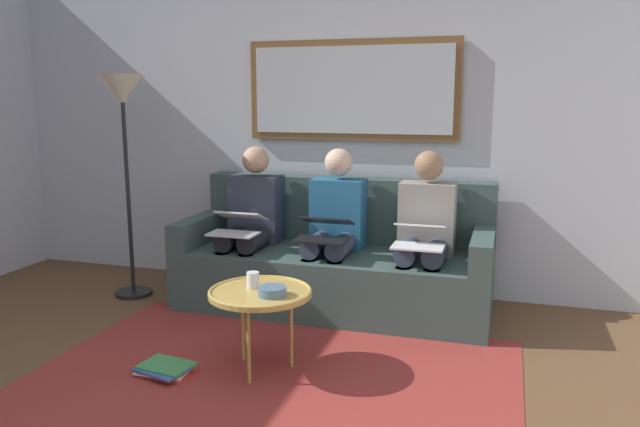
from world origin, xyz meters
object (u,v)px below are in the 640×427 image
(person_right, at_px, (251,219))
(laptop_silver, at_px, (238,224))
(couch, at_px, (337,262))
(person_left, at_px, (425,230))
(standing_lamp, at_px, (123,115))
(cup, at_px, (253,280))
(bowl, at_px, (273,291))
(framed_mirror, at_px, (352,90))
(person_middle, at_px, (334,224))
(coffee_table, at_px, (260,294))
(laptop_white, at_px, (420,235))
(laptop_black, at_px, (325,229))
(magazine_stack, at_px, (165,369))

(person_right, height_order, laptop_silver, person_right)
(couch, distance_m, person_left, 0.71)
(standing_lamp, bearing_deg, cup, 146.93)
(bowl, relative_size, person_right, 0.13)
(framed_mirror, relative_size, person_middle, 1.42)
(bowl, bearing_deg, standing_lamp, -32.98)
(couch, xyz_separation_m, standing_lamp, (1.55, 0.27, 1.06))
(cup, distance_m, person_right, 1.22)
(cup, height_order, bowl, cup)
(standing_lamp, bearing_deg, coffee_table, 146.88)
(coffee_table, bearing_deg, laptop_white, -129.13)
(person_middle, bearing_deg, bowl, 90.15)
(laptop_silver, bearing_deg, framed_mirror, -132.54)
(framed_mirror, distance_m, laptop_white, 1.33)
(laptop_silver, bearing_deg, coffee_table, 121.01)
(couch, xyz_separation_m, person_left, (-0.64, 0.07, 0.30))
(cup, xyz_separation_m, laptop_black, (-0.15, -0.87, 0.12))
(laptop_white, bearing_deg, coffee_table, 50.87)
(person_left, bearing_deg, couch, -6.13)
(framed_mirror, relative_size, laptop_silver, 4.76)
(person_left, distance_m, person_middle, 0.64)
(laptop_white, bearing_deg, standing_lamp, -1.25)
(person_middle, height_order, person_right, same)
(framed_mirror, height_order, coffee_table, framed_mirror)
(bowl, xyz_separation_m, magazine_stack, (0.58, 0.15, -0.45))
(person_left, bearing_deg, coffee_table, 57.42)
(person_middle, relative_size, laptop_silver, 3.35)
(laptop_white, xyz_separation_m, magazine_stack, (1.22, 1.11, -0.60))
(person_left, distance_m, magazine_stack, 1.91)
(framed_mirror, distance_m, magazine_stack, 2.43)
(coffee_table, height_order, person_middle, person_middle)
(person_left, height_order, person_middle, same)
(person_right, relative_size, standing_lamp, 0.69)
(bowl, distance_m, laptop_white, 1.16)
(framed_mirror, bearing_deg, standing_lamp, 22.93)
(laptop_black, relative_size, magazine_stack, 1.03)
(coffee_table, bearing_deg, couch, -94.42)
(magazine_stack, bearing_deg, couch, -112.21)
(coffee_table, relative_size, laptop_white, 1.68)
(bowl, height_order, magazine_stack, bowl)
(person_right, bearing_deg, person_left, 180.00)
(laptop_silver, bearing_deg, person_right, -90.00)
(laptop_white, bearing_deg, cup, 47.38)
(magazine_stack, bearing_deg, person_left, -132.06)
(framed_mirror, xyz_separation_m, laptop_silver, (0.64, 0.70, -0.93))
(laptop_white, height_order, standing_lamp, standing_lamp)
(couch, relative_size, person_middle, 1.93)
(person_right, bearing_deg, coffee_table, 115.42)
(couch, relative_size, magazine_stack, 6.62)
(cup, height_order, laptop_black, laptop_black)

